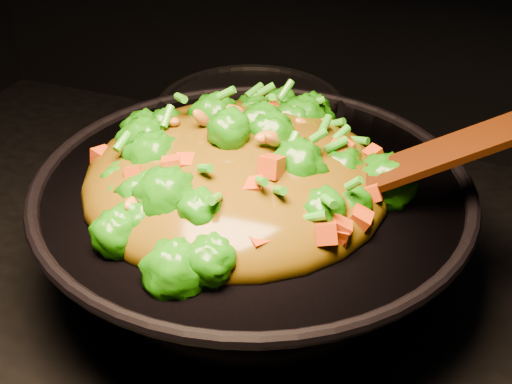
% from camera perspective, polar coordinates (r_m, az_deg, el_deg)
% --- Properties ---
extents(wok, '(0.46, 0.46, 0.13)m').
position_cam_1_polar(wok, '(0.78, -0.26, -3.31)').
color(wok, black).
rests_on(wok, stovetop).
extents(stir_fry, '(0.38, 0.38, 0.11)m').
position_cam_1_polar(stir_fry, '(0.71, -1.68, 4.15)').
color(stir_fry, '#1E7D08').
rests_on(stir_fry, wok).
extents(spatula, '(0.27, 0.15, 0.12)m').
position_cam_1_polar(spatula, '(0.71, 13.05, 2.43)').
color(spatula, '#341307').
rests_on(spatula, wok).
extents(back_pot, '(0.23, 0.23, 0.13)m').
position_cam_1_polar(back_pot, '(0.93, -0.38, 3.68)').
color(back_pot, black).
rests_on(back_pot, stovetop).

